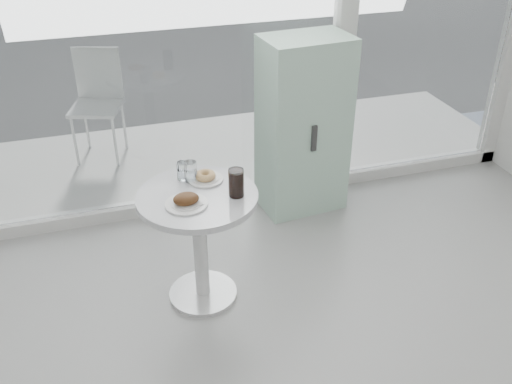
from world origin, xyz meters
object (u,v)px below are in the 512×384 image
object	(u,v)px
water_tumbler_a	(183,172)
water_tumbler_b	(191,173)
plate_fritter	(187,200)
plate_donut	(205,177)
cola_glass	(236,183)
mint_cabinet	(303,126)
patio_chair	(97,97)
main_table	(199,226)

from	to	relation	value
water_tumbler_a	water_tumbler_b	world-z (taller)	water_tumbler_b
plate_fritter	water_tumbler_b	bearing A→B (deg)	73.51
plate_donut	cola_glass	distance (m)	0.27
mint_cabinet	patio_chair	xyz separation A→B (m)	(-1.46, 1.31, -0.09)
main_table	patio_chair	world-z (taller)	patio_chair
mint_cabinet	water_tumbler_b	bearing A→B (deg)	-150.42
patio_chair	plate_donut	size ratio (longest dim) A/B	4.47
plate_donut	water_tumbler_b	bearing A→B (deg)	166.23
mint_cabinet	plate_donut	size ratio (longest dim) A/B	6.34
water_tumbler_a	cola_glass	size ratio (longest dim) A/B	0.67
main_table	water_tumbler_b	xyz separation A→B (m)	(0.00, 0.17, 0.28)
plate_donut	plate_fritter	bearing A→B (deg)	-123.81
plate_fritter	plate_donut	size ratio (longest dim) A/B	1.13
water_tumbler_a	cola_glass	distance (m)	0.39
main_table	cola_glass	distance (m)	0.38
mint_cabinet	water_tumbler_b	distance (m)	1.24
plate_donut	patio_chair	bearing A→B (deg)	104.83
patio_chair	plate_fritter	distance (m)	2.32
water_tumbler_a	cola_glass	bearing A→B (deg)	-47.65
water_tumbler_a	water_tumbler_b	xyz separation A→B (m)	(0.04, -0.03, 0.00)
plate_fritter	water_tumbler_a	bearing A→B (deg)	83.22
main_table	water_tumbler_b	world-z (taller)	water_tumbler_b
water_tumbler_b	cola_glass	bearing A→B (deg)	-49.28
plate_fritter	water_tumbler_b	size ratio (longest dim) A/B	1.95
plate_donut	cola_glass	xyz separation A→B (m)	(0.13, -0.23, 0.06)
mint_cabinet	plate_fritter	bearing A→B (deg)	-143.66
plate_fritter	water_tumbler_b	xyz separation A→B (m)	(0.08, 0.26, 0.03)
mint_cabinet	main_table	bearing A→B (deg)	-144.34
main_table	plate_donut	bearing A→B (deg)	60.74
patio_chair	mint_cabinet	bearing A→B (deg)	-23.24
plate_donut	mint_cabinet	bearing A→B (deg)	38.20
main_table	patio_chair	size ratio (longest dim) A/B	0.79
cola_glass	water_tumbler_a	bearing A→B (deg)	132.35
water_tumbler_a	mint_cabinet	bearing A→B (deg)	32.63
mint_cabinet	plate_donut	bearing A→B (deg)	-147.22
patio_chair	water_tumbler_a	distance (m)	2.04
plate_donut	water_tumbler_a	distance (m)	0.14
patio_chair	water_tumbler_a	xyz separation A→B (m)	(0.41, -1.98, 0.22)
mint_cabinet	plate_fritter	size ratio (longest dim) A/B	5.61
main_table	plate_donut	xyz separation A→B (m)	(0.09, 0.15, 0.24)
water_tumbler_a	main_table	bearing A→B (deg)	-78.64
plate_fritter	water_tumbler_a	world-z (taller)	water_tumbler_a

